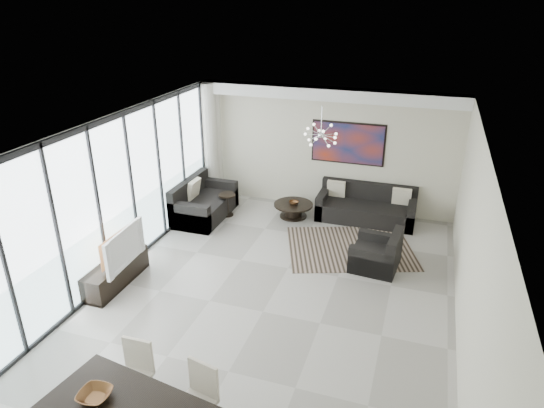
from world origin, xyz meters
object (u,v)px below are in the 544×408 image
at_px(sofa_main, 366,209).
at_px(television, 119,247).
at_px(coffee_table, 293,209).
at_px(tv_console, 116,273).

bearing_deg(sofa_main, television, -131.69).
bearing_deg(sofa_main, coffee_table, -167.17).
bearing_deg(sofa_main, tv_console, -133.10).
height_order(sofa_main, television, television).
bearing_deg(coffee_table, tv_console, -120.69).
height_order(coffee_table, tv_console, tv_console).
xyz_separation_m(sofa_main, tv_console, (-3.84, -4.10, -0.04)).
xyz_separation_m(coffee_table, television, (-2.05, -3.76, 0.61)).
bearing_deg(television, sofa_main, -44.78).
distance_m(sofa_main, tv_console, 5.62).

